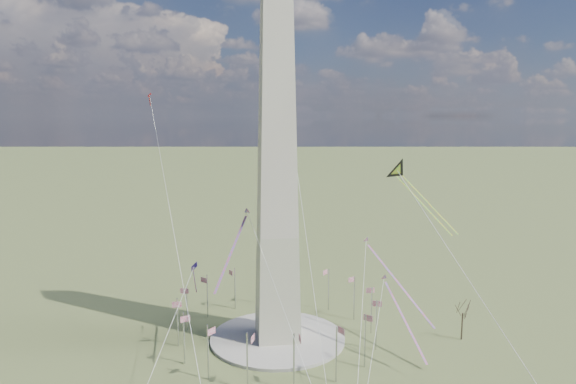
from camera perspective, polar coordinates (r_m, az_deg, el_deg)
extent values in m
plane|color=#45542A|center=(142.90, -1.17, -16.05)|extent=(2000.00, 2000.00, 0.00)
cylinder|color=#A09D92|center=(142.74, -1.17, -15.91)|extent=(36.00, 36.00, 0.80)
cylinder|color=#BABCC1|center=(145.90, 9.25, -12.87)|extent=(0.36, 0.36, 13.00)
cube|color=#B61837|center=(145.23, 9.14, -10.74)|extent=(2.40, 0.08, 1.50)
cylinder|color=#BABCC1|center=(154.21, 7.36, -11.63)|extent=(0.36, 0.36, 13.00)
cube|color=#B61837|center=(153.44, 7.09, -9.64)|extent=(2.25, 0.99, 1.50)
cylinder|color=#BABCC1|center=(160.48, 4.54, -10.77)|extent=(0.36, 0.36, 13.00)
cube|color=#B61837|center=(159.47, 4.16, -8.89)|extent=(1.75, 1.75, 1.50)
cylinder|color=#BABCC1|center=(164.04, 1.15, -10.32)|extent=(0.36, 0.36, 13.00)
cube|color=#B61837|center=(162.69, 0.71, -8.51)|extent=(0.99, 2.25, 1.50)
cylinder|color=#BABCC1|center=(164.53, -2.44, -10.26)|extent=(0.36, 0.36, 13.00)
cube|color=#B61837|center=(162.77, -2.91, -8.52)|extent=(0.08, 2.40, 1.50)
cylinder|color=#BABCC1|center=(161.89, -5.92, -10.62)|extent=(0.36, 0.36, 13.00)
cube|color=#B61837|center=(159.72, -6.37, -8.89)|extent=(0.99, 2.25, 1.50)
cylinder|color=#BABCC1|center=(156.39, -8.95, -11.37)|extent=(0.36, 0.36, 13.00)
cube|color=#B61837|center=(153.82, -9.34, -9.64)|extent=(1.75, 1.75, 1.50)
cylinder|color=#BABCC1|center=(148.62, -11.16, -12.51)|extent=(0.36, 0.36, 13.00)
cube|color=#B61837|center=(145.71, -11.44, -10.73)|extent=(2.25, 0.99, 1.50)
cylinder|color=#BABCC1|center=(139.47, -12.15, -13.98)|extent=(0.36, 0.36, 13.00)
cube|color=#B61837|center=(136.34, -12.25, -12.12)|extent=(2.40, 0.08, 1.50)
cylinder|color=#BABCC1|center=(130.22, -11.48, -15.63)|extent=(0.36, 0.36, 13.00)
cube|color=#B61837|center=(127.03, -11.35, -13.66)|extent=(2.25, 0.99, 1.50)
cylinder|color=#BABCC1|center=(122.41, -8.89, -17.19)|extent=(0.36, 0.36, 13.00)
cube|color=#B61837|center=(119.37, -8.49, -15.07)|extent=(1.75, 1.75, 1.50)
cylinder|color=#BABCC1|center=(117.59, -4.55, -18.23)|extent=(0.36, 0.36, 13.00)
cube|color=#B61837|center=(114.95, -3.94, -15.95)|extent=(0.99, 2.25, 1.50)
cylinder|color=#BABCC1|center=(116.92, 0.66, -18.37)|extent=(0.36, 0.36, 13.00)
cube|color=#B61837|center=(114.83, 1.33, -15.96)|extent=(0.08, 2.40, 1.50)
cylinder|color=#BABCC1|center=(120.54, 5.39, -17.54)|extent=(0.36, 0.36, 13.00)
cube|color=#B61837|center=(119.04, 5.94, -15.09)|extent=(0.99, 2.25, 1.50)
cylinder|color=#BABCC1|center=(127.59, 8.55, -16.07)|extent=(0.36, 0.36, 13.00)
cube|color=#B61837|center=(126.57, 8.89, -13.68)|extent=(1.75, 1.75, 1.50)
cylinder|color=#BABCC1|center=(136.57, 9.78, -14.40)|extent=(0.36, 0.36, 13.00)
cube|color=#B61837|center=(135.83, 9.88, -12.13)|extent=(2.25, 0.99, 1.50)
cylinder|color=#47352B|center=(148.88, 18.77, -13.94)|extent=(0.39, 0.39, 7.39)
cube|color=#FBB00D|center=(137.97, 15.40, -1.25)|extent=(8.80, 16.69, 12.97)
cube|color=#FBB00D|center=(136.15, 14.78, -1.36)|extent=(8.80, 16.69, 12.97)
cube|color=navy|center=(137.84, -10.37, -8.14)|extent=(1.69, 2.49, 2.25)
cube|color=#FF3528|center=(138.93, -10.33, -9.61)|extent=(0.95, 2.84, 7.76)
cube|color=#FF3528|center=(130.26, 12.24, -9.94)|extent=(9.85, 21.70, 14.65)
cube|color=#FF3528|center=(125.02, -6.30, -6.64)|extent=(9.33, 20.20, 13.65)
cube|color=#FF3528|center=(136.91, 12.84, -13.73)|extent=(3.66, 21.34, 13.45)
cube|color=red|center=(166.34, -15.14, 10.37)|extent=(1.30, 1.43, 1.44)
cube|color=red|center=(166.29, -15.12, 9.83)|extent=(0.38, 1.26, 3.29)
cube|color=silver|center=(173.20, -0.86, 15.73)|extent=(1.55, 2.29, 1.77)
cube|color=silver|center=(172.96, -0.86, 15.10)|extent=(1.12, 1.35, 4.05)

